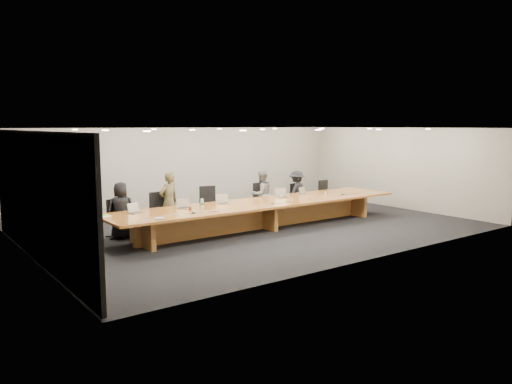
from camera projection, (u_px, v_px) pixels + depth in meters
ground at (262, 228)px, 14.04m from camera, size 12.00×12.00×0.00m
back_wall at (192, 169)px, 17.04m from camera, size 12.00×0.02×2.80m
left_wall_panel at (35, 198)px, 10.36m from camera, size 0.08×7.84×2.74m
conference_table at (262, 210)px, 13.98m from camera, size 9.00×1.80×0.75m
chair_far_left at (118, 219)px, 12.79m from camera, size 0.54×0.54×1.01m
chair_left at (161, 212)px, 13.40m from camera, size 0.58×0.58×1.12m
chair_mid_left at (210, 205)px, 14.44m from camera, size 0.69×0.69×1.15m
chair_mid_right at (264, 200)px, 15.59m from camera, size 0.63×0.63×1.12m
chair_right at (299, 198)px, 16.45m from camera, size 0.60×0.60×1.00m
chair_far_right at (327, 195)px, 17.06m from camera, size 0.56×0.56×1.03m
person_a at (121, 210)px, 12.75m from camera, size 0.82×0.67×1.45m
person_b at (169, 202)px, 13.51m from camera, size 0.67×0.51×1.64m
person_c at (261, 194)px, 15.42m from camera, size 0.74×0.58×1.51m
person_d at (297, 192)px, 16.32m from camera, size 1.01×0.73×1.42m
laptop_a at (136, 208)px, 12.13m from camera, size 0.38×0.32×0.26m
laptop_b at (185, 203)px, 12.85m from camera, size 0.37×0.29×0.26m
laptop_c at (223, 199)px, 13.60m from camera, size 0.41×0.35×0.27m
laptop_d at (283, 193)px, 14.77m from camera, size 0.40×0.33×0.29m
laptop_e at (305, 191)px, 15.38m from camera, size 0.37×0.31×0.25m
water_bottle at (202, 204)px, 12.81m from camera, size 0.11×0.11×0.25m
amber_mug at (190, 208)px, 12.59m from camera, size 0.08×0.08×0.09m
paper_cup_near at (281, 197)px, 14.69m from camera, size 0.09×0.09×0.08m
paper_cup_far at (325, 193)px, 15.46m from camera, size 0.07×0.07×0.08m
notepad at (104, 216)px, 11.71m from camera, size 0.29×0.24×0.02m
lime_gadget at (105, 215)px, 11.72m from camera, size 0.16×0.10×0.02m
av_box at (160, 219)px, 11.38m from camera, size 0.25×0.23×0.03m
mic_left at (193, 213)px, 12.13m from camera, size 0.17×0.17×0.03m
mic_center at (272, 203)px, 13.61m from camera, size 0.12×0.12×0.03m
mic_right at (343, 194)px, 15.43m from camera, size 0.13×0.13×0.03m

